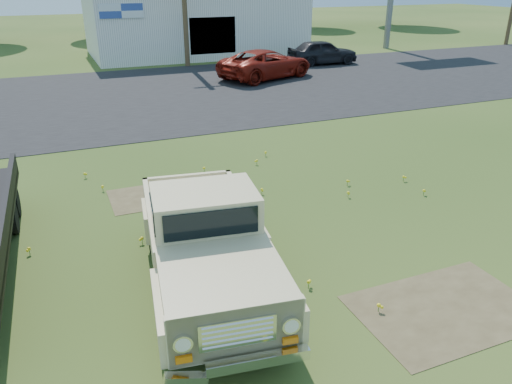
{
  "coord_description": "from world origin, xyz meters",
  "views": [
    {
      "loc": [
        -4.08,
        -8.1,
        5.15
      ],
      "look_at": [
        -0.27,
        1.0,
        0.83
      ],
      "focal_mm": 35.0,
      "sensor_mm": 36.0,
      "label": 1
    }
  ],
  "objects": [
    {
      "name": "commercial_building",
      "position": [
        6.0,
        26.99,
        2.1
      ],
      "size": [
        14.2,
        8.2,
        4.15
      ],
      "color": "beige",
      "rests_on": "ground"
    },
    {
      "name": "dirt_patch_a",
      "position": [
        1.5,
        -3.0,
        0.0
      ],
      "size": [
        3.0,
        2.0,
        0.01
      ],
      "primitive_type": "cube",
      "color": "#4E4229",
      "rests_on": "ground"
    },
    {
      "name": "asphalt_lot",
      "position": [
        0.0,
        15.0,
        0.0
      ],
      "size": [
        90.0,
        14.0,
        0.02
      ],
      "primitive_type": "cube",
      "color": "black",
      "rests_on": "ground"
    },
    {
      "name": "red_pickup",
      "position": [
        6.83,
        16.59,
        0.75
      ],
      "size": [
        5.91,
        4.21,
        1.5
      ],
      "primitive_type": "imported",
      "rotation": [
        0.0,
        0.0,
        1.93
      ],
      "color": "maroon",
      "rests_on": "ground"
    },
    {
      "name": "ground",
      "position": [
        0.0,
        0.0,
        0.0
      ],
      "size": [
        140.0,
        140.0,
        0.0
      ],
      "primitive_type": "plane",
      "color": "#284215",
      "rests_on": "ground"
    },
    {
      "name": "vintage_pickup_truck",
      "position": [
        -1.98,
        -0.88,
        0.96
      ],
      "size": [
        2.77,
        5.51,
        1.91
      ],
      "primitive_type": null,
      "rotation": [
        0.0,
        0.0,
        -0.14
      ],
      "color": "#CCB689",
      "rests_on": "ground"
    },
    {
      "name": "dark_sedan",
      "position": [
        11.85,
        19.41,
        0.73
      ],
      "size": [
        4.4,
        1.99,
        1.47
      ],
      "primitive_type": "imported",
      "rotation": [
        0.0,
        0.0,
        1.51
      ],
      "color": "black",
      "rests_on": "ground"
    },
    {
      "name": "dirt_patch_b",
      "position": [
        -2.0,
        3.5,
        0.0
      ],
      "size": [
        2.2,
        1.6,
        0.01
      ],
      "primitive_type": "cube",
      "color": "#4E4229",
      "rests_on": "ground"
    }
  ]
}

